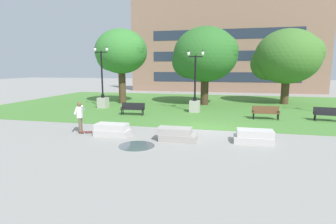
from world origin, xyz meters
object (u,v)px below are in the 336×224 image
Objects in this scene: concrete_block_left at (176,134)px; lamp_post_left at (195,100)px; person_skateboarder at (80,116)px; park_bench_far_left at (266,112)px; lamp_post_right at (103,96)px; concrete_block_center at (112,130)px; skateboard at (89,132)px; park_bench_near_right at (329,113)px; park_bench_near_left at (133,108)px; concrete_block_right at (254,137)px.

lamp_post_left reaches higher than concrete_block_left.
person_skateboarder reaches higher than park_bench_far_left.
concrete_block_center is at bearing -60.95° from lamp_post_right.
skateboard is 0.21× the size of lamp_post_left.
park_bench_near_right is 3.99m from park_bench_far_left.
lamp_post_left reaches higher than park_bench_near_left.
person_skateboarder is at bearing -179.59° from concrete_block_right.
skateboard is at bearing -120.49° from lamp_post_left.
park_bench_near_left reaches higher than skateboard.
concrete_block_center is 0.99× the size of park_bench_near_left.
concrete_block_right is 0.34× the size of lamp_post_right.
park_bench_far_left is at bearing 31.97° from skateboard.
lamp_post_left is at bearing 28.34° from park_bench_near_left.
lamp_post_left reaches higher than concrete_block_center.
person_skateboarder is at bearing -170.26° from skateboard.
skateboard is 11.72m from park_bench_far_left.
park_bench_near_right is 1.02× the size of park_bench_far_left.
park_bench_near_right and park_bench_far_left have the same top height.
concrete_block_left is 1.12× the size of person_skateboarder.
park_bench_near_right is at bearing 24.27° from person_skateboarder.
lamp_post_left is (-0.15, 8.54, 0.71)m from concrete_block_left.
lamp_post_left reaches higher than person_skateboarder.
concrete_block_right is at bearing -35.51° from lamp_post_right.
concrete_block_left is 8.28m from park_bench_far_left.
lamp_post_left is (-3.82, 8.15, 0.71)m from concrete_block_right.
concrete_block_left and concrete_block_right have the same top height.
skateboard is 0.55× the size of park_bench_far_left.
concrete_block_center is at bearing -142.93° from park_bench_far_left.
park_bench_far_left is at bearing -10.04° from lamp_post_right.
park_bench_near_left and park_bench_near_right have the same top height.
park_bench_near_right is at bearing 37.14° from concrete_block_left.
lamp_post_left is at bearing 159.33° from park_bench_far_left.
concrete_block_right is at bearing 1.54° from concrete_block_center.
lamp_post_left reaches higher than park_bench_near_right.
concrete_block_right is 1.80× the size of skateboard.
concrete_block_center is 0.37× the size of lamp_post_left.
lamp_post_left is at bearing 68.21° from concrete_block_center.
concrete_block_left is 1.06× the size of concrete_block_right.
concrete_block_left is at bearing -47.01° from lamp_post_right.
concrete_block_center is at bearing -3.85° from person_skateboarder.
park_bench_near_left is at bearing 85.98° from skateboard.
skateboard is 0.19× the size of lamp_post_right.
park_bench_far_left is (1.33, 6.21, 0.23)m from concrete_block_right.
concrete_block_center is 6.08m from park_bench_near_left.
person_skateboarder is at bearing -122.53° from lamp_post_left.
park_bench_near_left is 0.99× the size of park_bench_near_right.
park_bench_near_right reaches higher than concrete_block_center.
skateboard is (-1.46, 0.20, -0.22)m from concrete_block_center.
park_bench_near_left is 4.76m from lamp_post_right.
person_skateboarder is (-5.39, 0.32, 0.67)m from concrete_block_left.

